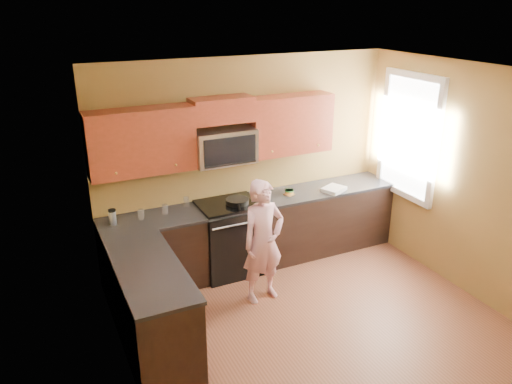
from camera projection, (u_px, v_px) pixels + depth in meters
floor at (325, 333)px, 5.30m from camera, size 4.00×4.00×0.00m
ceiling at (341, 77)px, 4.32m from camera, size 4.00×4.00×0.00m
wall_back at (247, 161)px, 6.49m from camera, size 4.00×0.00×4.00m
wall_front at (509, 336)px, 3.13m from camera, size 4.00×0.00×4.00m
wall_left at (125, 262)px, 4.01m from camera, size 0.00×4.00×4.00m
wall_right at (481, 187)px, 5.61m from camera, size 0.00×4.00×4.00m
cabinet_back_run at (257, 233)px, 6.57m from camera, size 4.00×0.60×0.88m
cabinet_left_run at (151, 309)px, 4.97m from camera, size 0.60×1.60×0.88m
countertop_back at (257, 201)px, 6.40m from camera, size 4.00×0.62×0.04m
countertop_left at (148, 269)px, 4.80m from camera, size 0.62×1.60×0.04m
stove at (229, 237)px, 6.38m from camera, size 0.76×0.65×0.95m
microwave at (224, 162)px, 6.13m from camera, size 0.76×0.40×0.42m
upper_cab_left at (144, 173)px, 5.76m from camera, size 1.22×0.33×0.75m
upper_cab_right at (289, 152)px, 6.54m from camera, size 1.12×0.33×0.75m
upper_cab_over_mw at (222, 110)px, 5.92m from camera, size 0.76×0.33×0.30m
window at (409, 137)px, 6.51m from camera, size 0.06×1.06×1.66m
woman at (263, 242)px, 5.68m from camera, size 0.58×0.42×1.48m
frying_pan at (237, 204)px, 6.20m from camera, size 0.43×0.57×0.07m
butter_tub at (289, 194)px, 6.57m from camera, size 0.14×0.14×0.08m
toast_slice at (289, 194)px, 6.55m from camera, size 0.14×0.14×0.01m
napkin_a at (258, 206)px, 6.14m from camera, size 0.14×0.14×0.06m
napkin_b at (263, 195)px, 6.46m from camera, size 0.14×0.15×0.07m
dish_towel at (334, 189)px, 6.68m from camera, size 0.37×0.34×0.05m
travel_mug at (113, 225)px, 5.69m from camera, size 0.11×0.11×0.19m
glass_a at (141, 214)px, 5.81m from camera, size 0.08×0.08×0.12m
glass_b at (186, 202)px, 6.18m from camera, size 0.09×0.09×0.12m
glass_c at (165, 209)px, 5.95m from camera, size 0.08×0.08×0.12m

